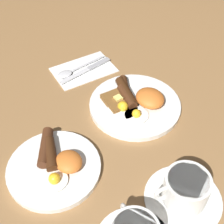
{
  "coord_description": "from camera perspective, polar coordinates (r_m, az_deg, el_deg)",
  "views": [
    {
      "loc": [
        -0.47,
        0.43,
        0.62
      ],
      "look_at": [
        0.0,
        0.08,
        0.03
      ],
      "focal_mm": 50.0,
      "sensor_mm": 36.0,
      "label": 1
    }
  ],
  "objects": [
    {
      "name": "breakfast_plate_far",
      "position": [
        0.75,
        -10.39,
        -9.6
      ],
      "size": [
        0.22,
        0.22,
        0.05
      ],
      "color": "white",
      "rests_on": "ground_plane"
    },
    {
      "name": "knife",
      "position": [
        1.01,
        -4.32,
        7.88
      ],
      "size": [
        0.03,
        0.19,
        0.01
      ],
      "rotation": [
        0.0,
        0.0,
        1.64
      ],
      "color": "silver",
      "rests_on": "napkin"
    },
    {
      "name": "breakfast_plate_near",
      "position": [
        0.87,
        4.17,
        1.72
      ],
      "size": [
        0.26,
        0.26,
        0.05
      ],
      "color": "white",
      "rests_on": "ground_plane"
    },
    {
      "name": "ground_plane",
      "position": [
        0.88,
        4.17,
        0.93
      ],
      "size": [
        3.0,
        3.0,
        0.0
      ],
      "primitive_type": "plane",
      "color": "olive"
    },
    {
      "name": "napkin",
      "position": [
        1.01,
        -5.2,
        7.74
      ],
      "size": [
        0.15,
        0.2,
        0.01
      ],
      "primitive_type": "cube",
      "rotation": [
        0.0,
        0.0,
        -0.11
      ],
      "color": "white",
      "rests_on": "ground_plane"
    },
    {
      "name": "spoon",
      "position": [
        1.0,
        -7.79,
        7.27
      ],
      "size": [
        0.04,
        0.18,
        0.01
      ],
      "rotation": [
        0.0,
        0.0,
        1.62
      ],
      "color": "silver",
      "rests_on": "napkin"
    },
    {
      "name": "teacup_near",
      "position": [
        0.7,
        13.18,
        -13.89
      ],
      "size": [
        0.17,
        0.17,
        0.08
      ],
      "color": "white",
      "rests_on": "ground_plane"
    }
  ]
}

